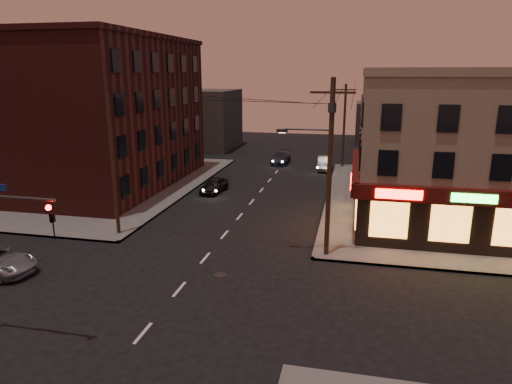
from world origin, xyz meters
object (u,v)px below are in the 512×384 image
(sedan_near, at_px, (214,185))
(sedan_far, at_px, (281,158))
(sedan_mid, at_px, (325,163))
(fire_hydrant, at_px, (328,210))

(sedan_near, height_order, sedan_far, sedan_far)
(sedan_near, relative_size, sedan_mid, 0.89)
(sedan_near, xyz_separation_m, fire_hydrant, (10.35, -5.34, -0.06))
(sedan_mid, xyz_separation_m, fire_hydrant, (1.40, -17.26, -0.12))
(sedan_far, height_order, fire_hydrant, sedan_far)
(sedan_far, bearing_deg, sedan_mid, -25.95)
(sedan_far, distance_m, fire_hydrant, 20.91)
(sedan_near, height_order, sedan_mid, sedan_mid)
(sedan_near, bearing_deg, sedan_far, 81.24)
(sedan_far, relative_size, fire_hydrant, 5.58)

